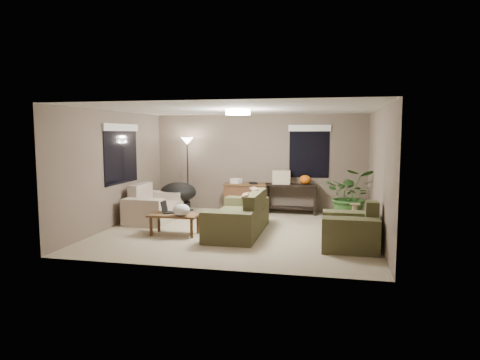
% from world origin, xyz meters
% --- Properties ---
extents(room_shell, '(5.50, 5.50, 5.50)m').
position_xyz_m(room_shell, '(0.00, 0.00, 1.25)').
color(room_shell, tan).
rests_on(room_shell, ground).
extents(main_sofa, '(0.95, 2.20, 0.85)m').
position_xyz_m(main_sofa, '(0.07, -0.12, 0.29)').
color(main_sofa, '#4E4C2E').
rests_on(main_sofa, ground).
extents(throw_pillows, '(0.38, 1.39, 0.47)m').
position_xyz_m(throw_pillows, '(0.33, -0.12, 0.65)').
color(throw_pillows, '#8C7251').
rests_on(throw_pillows, main_sofa).
extents(loveseat, '(0.90, 1.60, 0.85)m').
position_xyz_m(loveseat, '(-2.17, 0.68, 0.30)').
color(loveseat, beige).
rests_on(loveseat, ground).
extents(armchair, '(0.95, 1.00, 0.85)m').
position_xyz_m(armchair, '(2.22, -0.85, 0.30)').
color(armchair, '#494A2C').
rests_on(armchair, ground).
extents(coffee_table, '(1.00, 0.55, 0.42)m').
position_xyz_m(coffee_table, '(-1.18, -0.53, 0.36)').
color(coffee_table, brown).
rests_on(coffee_table, ground).
extents(laptop, '(0.39, 0.33, 0.24)m').
position_xyz_m(laptop, '(-1.35, -0.43, 0.48)').
color(laptop, black).
rests_on(laptop, coffee_table).
extents(plastic_bag, '(0.38, 0.35, 0.23)m').
position_xyz_m(plastic_bag, '(-0.98, -0.68, 0.54)').
color(plastic_bag, white).
rests_on(plastic_bag, coffee_table).
extents(desk, '(1.10, 0.50, 0.75)m').
position_xyz_m(desk, '(-0.26, 2.11, 0.38)').
color(desk, brown).
rests_on(desk, ground).
extents(desk_papers, '(0.73, 0.33, 0.12)m').
position_xyz_m(desk_papers, '(-0.42, 2.10, 0.80)').
color(desk_papers, silver).
rests_on(desk_papers, desk).
extents(console_table, '(1.30, 0.40, 0.75)m').
position_xyz_m(console_table, '(0.88, 2.22, 0.44)').
color(console_table, black).
rests_on(console_table, ground).
extents(pumpkin, '(0.29, 0.29, 0.23)m').
position_xyz_m(pumpkin, '(1.23, 2.22, 0.87)').
color(pumpkin, orange).
rests_on(pumpkin, console_table).
extents(cardboard_box, '(0.48, 0.38, 0.33)m').
position_xyz_m(cardboard_box, '(0.63, 2.22, 0.92)').
color(cardboard_box, beige).
rests_on(cardboard_box, console_table).
extents(papasan_chair, '(0.93, 0.93, 0.80)m').
position_xyz_m(papasan_chair, '(-1.88, 1.58, 0.47)').
color(papasan_chair, black).
rests_on(papasan_chair, ground).
extents(floor_lamp, '(0.32, 0.32, 1.91)m').
position_xyz_m(floor_lamp, '(-1.81, 2.11, 1.60)').
color(floor_lamp, black).
rests_on(floor_lamp, ground).
extents(ceiling_fixture, '(0.50, 0.50, 0.10)m').
position_xyz_m(ceiling_fixture, '(0.00, 0.00, 2.44)').
color(ceiling_fixture, white).
rests_on(ceiling_fixture, room_shell).
extents(houseplant, '(1.11, 1.23, 0.96)m').
position_xyz_m(houseplant, '(2.30, 1.47, 0.48)').
color(houseplant, '#2D5923').
rests_on(houseplant, ground).
extents(cat_scratching_post, '(0.32, 0.32, 0.50)m').
position_xyz_m(cat_scratching_post, '(2.38, 1.13, 0.21)').
color(cat_scratching_post, tan).
rests_on(cat_scratching_post, ground).
extents(window_left, '(0.05, 1.56, 1.33)m').
position_xyz_m(window_left, '(-2.73, 0.30, 1.78)').
color(window_left, black).
rests_on(window_left, room_shell).
extents(window_back, '(1.06, 0.05, 1.33)m').
position_xyz_m(window_back, '(1.30, 2.48, 1.79)').
color(window_back, black).
rests_on(window_back, room_shell).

